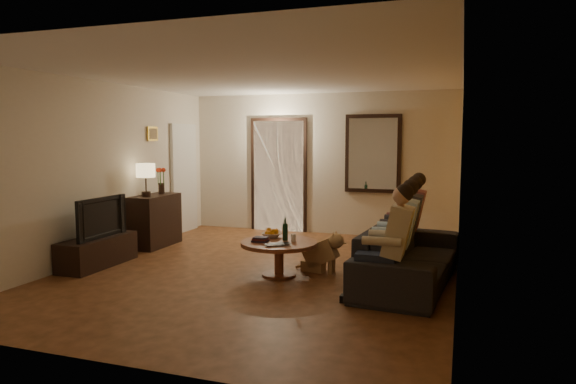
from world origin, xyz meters
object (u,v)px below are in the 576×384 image
(table_lamp, at_px, (146,180))
(coffee_table, at_px, (279,259))
(person_c, at_px, (404,230))
(tv, at_px, (96,217))
(person_a, at_px, (392,249))
(person_d, at_px, (409,223))
(dresser, at_px, (155,221))
(bowl, at_px, (272,235))
(sofa, at_px, (409,255))
(person_b, at_px, (399,239))
(dog, at_px, (320,251))
(laptop, at_px, (279,245))
(tv_stand, at_px, (98,252))
(wine_bottle, at_px, (285,229))

(table_lamp, relative_size, coffee_table, 0.55)
(person_c, bearing_deg, tv, -168.51)
(person_a, xyz_separation_m, person_d, (0.00, 1.80, 0.00))
(dresser, distance_m, bowl, 2.54)
(dresser, relative_size, bowl, 3.67)
(sofa, distance_m, person_b, 0.41)
(dog, distance_m, coffee_table, 0.58)
(table_lamp, height_order, tv, table_lamp)
(table_lamp, height_order, laptop, table_lamp)
(person_d, xyz_separation_m, coffee_table, (-1.53, -1.10, -0.38))
(dresser, height_order, person_c, person_c)
(tv, height_order, sofa, tv)
(person_a, height_order, laptop, person_a)
(bowl, bearing_deg, person_d, 27.22)
(person_a, bearing_deg, person_d, 90.00)
(person_c, bearing_deg, sofa, -71.57)
(dog, bearing_deg, tv, -159.82)
(dog, bearing_deg, dresser, 173.82)
(table_lamp, bearing_deg, dresser, 90.00)
(sofa, bearing_deg, person_d, 11.83)
(tv_stand, distance_m, dog, 3.10)
(dresser, relative_size, sofa, 0.40)
(wine_bottle, bearing_deg, tv, -170.58)
(person_a, bearing_deg, tv, 174.87)
(sofa, bearing_deg, coffee_table, 102.43)
(person_b, xyz_separation_m, person_d, (0.00, 1.20, 0.00))
(tv_stand, relative_size, wine_bottle, 3.92)
(person_b, distance_m, wine_bottle, 1.49)
(tv_stand, relative_size, tv, 1.25)
(tv, distance_m, coffee_table, 2.63)
(sofa, height_order, person_d, person_d)
(tv, distance_m, person_c, 4.18)
(person_c, relative_size, dog, 2.14)
(tv_stand, bearing_deg, dog, 12.75)
(sofa, height_order, laptop, sofa)
(sofa, bearing_deg, laptop, 112.88)
(dog, bearing_deg, person_d, 42.42)
(wine_bottle, distance_m, laptop, 0.41)
(person_a, bearing_deg, table_lamp, 159.08)
(dog, distance_m, bowl, 0.68)
(person_d, bearing_deg, laptop, -136.00)
(person_b, height_order, wine_bottle, person_b)
(table_lamp, distance_m, bowl, 2.55)
(person_c, xyz_separation_m, dog, (-1.07, -0.15, -0.32))
(table_lamp, bearing_deg, sofa, -9.02)
(dresser, bearing_deg, sofa, -11.92)
(dog, height_order, bowl, dog)
(coffee_table, bearing_deg, dresser, 157.12)
(person_a, relative_size, wine_bottle, 3.87)
(person_a, distance_m, person_b, 0.60)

